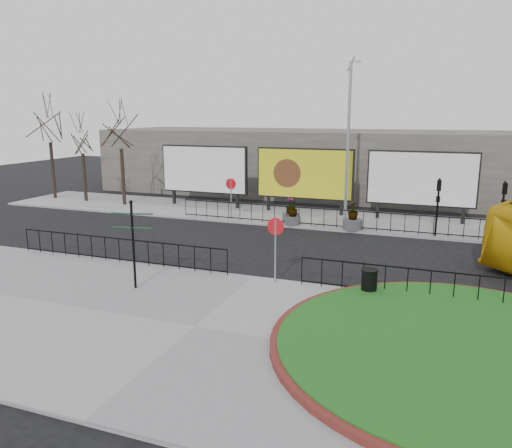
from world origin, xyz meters
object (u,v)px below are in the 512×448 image
at_px(litter_bin, 369,282).
at_px(lamp_post, 348,141).
at_px(planter_c, 353,219).
at_px(planter_a, 291,213).
at_px(planter_b, 293,215).
at_px(billboard_mid, 305,174).
at_px(fingerpost_sign, 133,236).

bearing_deg(litter_bin, lamp_post, 104.47).
height_order(lamp_post, planter_c, lamp_post).
xyz_separation_m(planter_a, planter_b, (0.30, -0.64, 0.05)).
distance_m(billboard_mid, lamp_post, 4.23).
relative_size(billboard_mid, planter_b, 4.19).
bearing_deg(planter_b, billboard_mid, 94.80).
relative_size(lamp_post, litter_bin, 9.64).
relative_size(fingerpost_sign, planter_c, 2.06).
bearing_deg(lamp_post, billboard_mid, 146.75).
bearing_deg(fingerpost_sign, billboard_mid, 73.41).
height_order(lamp_post, planter_b, lamp_post).
bearing_deg(planter_c, lamp_post, 113.84).
bearing_deg(planter_a, litter_bin, -60.57).
height_order(planter_a, planter_b, planter_b).
relative_size(billboard_mid, planter_c, 3.95).
height_order(litter_bin, planter_c, planter_c).
xyz_separation_m(lamp_post, fingerpost_sign, (-5.09, -13.75, -2.75)).
distance_m(planter_a, planter_c, 3.77).
bearing_deg(billboard_mid, litter_bin, -66.15).
xyz_separation_m(litter_bin, planter_c, (-2.29, 10.00, 0.06)).
distance_m(fingerpost_sign, planter_a, 13.03).
bearing_deg(litter_bin, planter_a, 119.43).
distance_m(billboard_mid, planter_c, 5.50).
bearing_deg(planter_a, planter_c, -9.71).
distance_m(fingerpost_sign, planter_c, 13.53).
height_order(billboard_mid, litter_bin, billboard_mid).
distance_m(litter_bin, planter_a, 12.21).
bearing_deg(planter_a, planter_b, -64.72).
relative_size(billboard_mid, planter_a, 4.26).
xyz_separation_m(billboard_mid, litter_bin, (6.00, -13.57, -2.00)).
distance_m(lamp_post, planter_c, 4.51).
distance_m(lamp_post, planter_a, 5.25).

